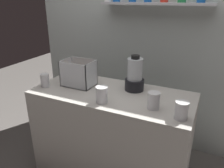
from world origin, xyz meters
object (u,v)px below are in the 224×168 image
juice_cup_orange_far_left (45,81)px  juice_cup_mango_left (102,96)px  carrot_display_bin (79,78)px  juice_cup_mango_right (181,112)px  blender_pitcher (135,76)px  juice_cup_mango_middle (154,102)px

juice_cup_orange_far_left → juice_cup_mango_left: size_ratio=0.94×
carrot_display_bin → juice_cup_mango_right: size_ratio=2.23×
blender_pitcher → juice_cup_mango_left: bearing=-112.2°
juice_cup_mango_left → juice_cup_mango_middle: bearing=10.7°
carrot_display_bin → blender_pitcher: 0.52m
carrot_display_bin → juice_cup_mango_right: 0.99m
carrot_display_bin → juice_cup_mango_right: carrot_display_bin is taller
juice_cup_orange_far_left → juice_cup_mango_right: (1.23, -0.06, -0.00)m
juice_cup_orange_far_left → juice_cup_mango_right: bearing=-2.6°
juice_cup_orange_far_left → juice_cup_mango_middle: (1.02, 0.01, -0.00)m
juice_cup_mango_middle → juice_cup_mango_right: juice_cup_mango_middle is taller
juice_cup_mango_left → juice_cup_orange_far_left: bearing=174.0°
blender_pitcher → juice_cup_mango_left: 0.38m
blender_pitcher → juice_cup_mango_middle: size_ratio=2.43×
carrot_display_bin → juice_cup_mango_right: bearing=-13.0°
carrot_display_bin → juice_cup_mango_middle: bearing=-11.9°
juice_cup_mango_left → carrot_display_bin: bearing=147.3°
carrot_display_bin → juice_cup_mango_left: 0.44m
juice_cup_mango_right → carrot_display_bin: bearing=167.0°
juice_cup_orange_far_left → juice_cup_mango_middle: juice_cup_mango_middle is taller
carrot_display_bin → juice_cup_orange_far_left: 0.31m
carrot_display_bin → juice_cup_mango_left: bearing=-32.7°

